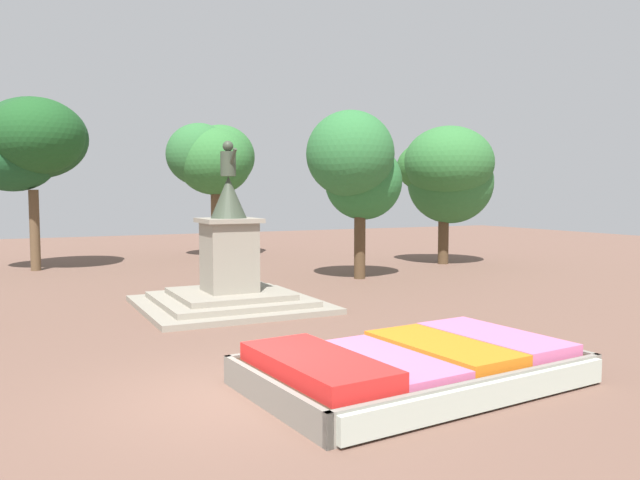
{
  "coord_description": "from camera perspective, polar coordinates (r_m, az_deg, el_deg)",
  "views": [
    {
      "loc": [
        -2.94,
        -8.8,
        3.05
      ],
      "look_at": [
        2.93,
        2.92,
        2.08
      ],
      "focal_mm": 35.0,
      "sensor_mm": 36.0,
      "label": 1
    }
  ],
  "objects": [
    {
      "name": "flower_planter",
      "position": [
        10.31,
        8.56,
        -11.35
      ],
      "size": [
        5.51,
        3.65,
        0.69
      ],
      "color": "#38281C",
      "rests_on": "ground_plane"
    },
    {
      "name": "park_tree_street_side",
      "position": [
        30.4,
        -9.79,
        7.35
      ],
      "size": [
        4.32,
        4.25,
        6.38
      ],
      "color": "brown",
      "rests_on": "ground_plane"
    },
    {
      "name": "park_tree_far_left",
      "position": [
        27.34,
        -24.95,
        8.1
      ],
      "size": [
        4.55,
        4.76,
        6.89
      ],
      "color": "brown",
      "rests_on": "ground_plane"
    },
    {
      "name": "park_tree_far_right",
      "position": [
        22.18,
        3.3,
        6.73
      ],
      "size": [
        3.72,
        3.51,
        5.94
      ],
      "color": "#4C3823",
      "rests_on": "ground_plane"
    },
    {
      "name": "ground_plane",
      "position": [
        9.77,
        -7.94,
        -14.0
      ],
      "size": [
        76.25,
        76.25,
        0.0
      ],
      "primitive_type": "plane",
      "color": "brown"
    },
    {
      "name": "statue_monument",
      "position": [
        16.93,
        -8.29,
        -3.2
      ],
      "size": [
        4.64,
        4.64,
        4.45
      ],
      "color": "gray",
      "rests_on": "ground_plane"
    },
    {
      "name": "park_tree_behind_statue",
      "position": [
        27.49,
        11.48,
        6.1
      ],
      "size": [
        4.26,
        4.19,
        5.91
      ],
      "color": "#4C3823",
      "rests_on": "ground_plane"
    }
  ]
}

